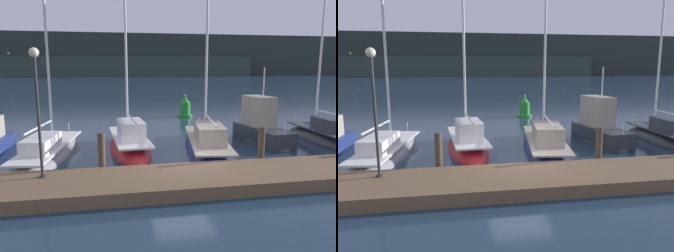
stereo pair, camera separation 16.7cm
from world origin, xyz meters
TOP-DOWN VIEW (x-y plane):
  - ground_plane at (0.00, 0.00)m, footprint 400.00×400.00m
  - dock at (0.00, -2.01)m, footprint 41.57×2.80m
  - mooring_pile_2 at (-3.30, -0.36)m, footprint 0.28×0.28m
  - mooring_pile_3 at (3.30, -0.36)m, footprint 0.28×0.28m
  - sailboat_berth_4 at (-5.80, 2.86)m, footprint 2.96×8.02m
  - sailboat_berth_5 at (-1.98, 3.45)m, footprint 2.33×6.54m
  - sailboat_berth_6 at (1.96, 2.98)m, footprint 3.50×8.43m
  - motorboat_berth_7 at (5.37, 3.84)m, footprint 2.05×4.79m
  - sailboat_berth_8 at (8.86, 3.58)m, footprint 1.81×6.01m
  - channel_buoy at (3.45, 13.93)m, footprint 1.25×1.25m
  - dock_lamppost at (-5.29, -1.41)m, footprint 0.32×0.32m
  - hillside_backdrop at (-2.35, 130.28)m, footprint 240.00×23.00m

SIDE VIEW (x-z plane):
  - ground_plane at x=0.00m, z-range 0.00..0.00m
  - sailboat_berth_4 at x=-5.80m, z-range -5.12..5.40m
  - sailboat_berth_6 at x=1.96m, z-range -5.68..5.99m
  - sailboat_berth_8 at x=8.86m, z-range -4.41..4.73m
  - sailboat_berth_5 at x=-1.98m, z-range -4.13..4.51m
  - dock at x=0.00m, z-range 0.00..0.45m
  - motorboat_berth_7 at x=5.37m, z-range -1.76..2.87m
  - channel_buoy at x=3.45m, z-range -0.25..1.62m
  - mooring_pile_2 at x=-3.30m, z-range 0.00..1.72m
  - mooring_pile_3 at x=3.30m, z-range 0.00..1.74m
  - dock_lamppost at x=-5.29m, z-range 1.16..5.52m
  - hillside_backdrop at x=-2.35m, z-range -0.69..16.70m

